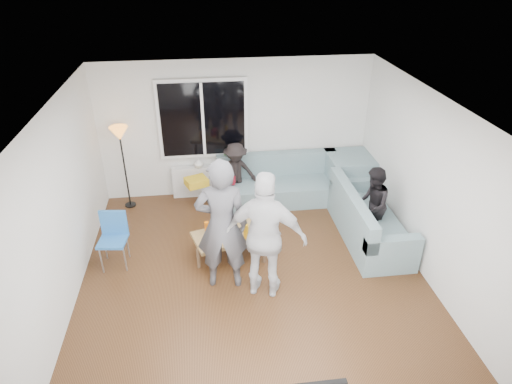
{
  "coord_description": "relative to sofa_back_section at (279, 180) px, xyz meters",
  "views": [
    {
      "loc": [
        -0.62,
        -4.98,
        4.3
      ],
      "look_at": [
        0.1,
        0.6,
        1.15
      ],
      "focal_mm": 31.08,
      "sensor_mm": 36.0,
      "label": 1
    }
  ],
  "objects": [
    {
      "name": "floor",
      "position": [
        -0.75,
        -2.27,
        -0.45
      ],
      "size": [
        5.0,
        5.5,
        0.04
      ],
      "primitive_type": "cube",
      "color": "#56351C",
      "rests_on": "ground"
    },
    {
      "name": "ceiling",
      "position": [
        -0.75,
        -2.27,
        2.2
      ],
      "size": [
        5.0,
        5.5,
        0.04
      ],
      "primitive_type": "cube",
      "color": "white",
      "rests_on": "ground"
    },
    {
      "name": "wall_back",
      "position": [
        -0.75,
        0.5,
        0.88
      ],
      "size": [
        5.0,
        0.04,
        2.6
      ],
      "primitive_type": "cube",
      "color": "silver",
      "rests_on": "ground"
    },
    {
      "name": "wall_left",
      "position": [
        -3.27,
        -2.27,
        0.88
      ],
      "size": [
        0.04,
        5.5,
        2.6
      ],
      "primitive_type": "cube",
      "color": "silver",
      "rests_on": "ground"
    },
    {
      "name": "wall_right",
      "position": [
        1.77,
        -2.27,
        0.88
      ],
      "size": [
        0.04,
        5.5,
        2.6
      ],
      "primitive_type": "cube",
      "color": "silver",
      "rests_on": "ground"
    },
    {
      "name": "window_frame",
      "position": [
        -1.35,
        0.42,
        1.12
      ],
      "size": [
        1.62,
        0.06,
        1.47
      ],
      "primitive_type": "cube",
      "color": "white",
      "rests_on": "wall_back"
    },
    {
      "name": "window_glass",
      "position": [
        -1.35,
        0.38,
        1.12
      ],
      "size": [
        1.5,
        0.02,
        1.35
      ],
      "primitive_type": "cube",
      "color": "black",
      "rests_on": "window_frame"
    },
    {
      "name": "window_mullion",
      "position": [
        -1.35,
        0.37,
        1.12
      ],
      "size": [
        0.05,
        0.03,
        1.35
      ],
      "primitive_type": "cube",
      "color": "white",
      "rests_on": "window_frame"
    },
    {
      "name": "radiator",
      "position": [
        -1.35,
        0.38,
        -0.11
      ],
      "size": [
        1.3,
        0.12,
        0.62
      ],
      "primitive_type": "cube",
      "color": "silver",
      "rests_on": "floor"
    },
    {
      "name": "potted_plant",
      "position": [
        -0.98,
        0.35,
        0.38
      ],
      "size": [
        0.24,
        0.22,
        0.37
      ],
      "primitive_type": "imported",
      "rotation": [
        0.0,
        0.0,
        0.29
      ],
      "color": "#35692A",
      "rests_on": "radiator"
    },
    {
      "name": "vase",
      "position": [
        -1.48,
        0.35,
        0.29
      ],
      "size": [
        0.21,
        0.21,
        0.18
      ],
      "primitive_type": "imported",
      "rotation": [
        0.0,
        0.0,
        0.18
      ],
      "color": "silver",
      "rests_on": "radiator"
    },
    {
      "name": "sofa_back_section",
      "position": [
        0.0,
        0.0,
        0.0
      ],
      "size": [
        2.3,
        0.85,
        0.85
      ],
      "primitive_type": null,
      "color": "slate",
      "rests_on": "floor"
    },
    {
      "name": "sofa_right_section",
      "position": [
        1.27,
        -1.42,
        0.0
      ],
      "size": [
        2.0,
        0.85,
        0.85
      ],
      "primitive_type": null,
      "rotation": [
        0.0,
        0.0,
        1.57
      ],
      "color": "slate",
      "rests_on": "floor"
    },
    {
      "name": "sofa_corner",
      "position": [
        1.36,
        0.0,
        0.0
      ],
      "size": [
        0.85,
        0.85,
        0.85
      ],
      "primitive_type": "cube",
      "color": "slate",
      "rests_on": "floor"
    },
    {
      "name": "cushion_yellow",
      "position": [
        -1.54,
        -0.02,
        0.09
      ],
      "size": [
        0.47,
        0.44,
        0.14
      ],
      "primitive_type": "cube",
      "rotation": [
        0.0,
        0.0,
        0.37
      ],
      "color": "gold",
      "rests_on": "sofa_back_section"
    },
    {
      "name": "cushion_red",
      "position": [
        -0.99,
        0.06,
        0.09
      ],
      "size": [
        0.41,
        0.36,
        0.13
      ],
      "primitive_type": "cube",
      "rotation": [
        0.0,
        0.0,
        -0.18
      ],
      "color": "maroon",
      "rests_on": "sofa_back_section"
    },
    {
      "name": "coffee_table",
      "position": [
        -1.05,
        -1.61,
        -0.22
      ],
      "size": [
        1.22,
        0.88,
        0.4
      ],
      "primitive_type": "cube",
      "rotation": [
        0.0,
        0.0,
        0.28
      ],
      "color": "#9A7A4A",
      "rests_on": "floor"
    },
    {
      "name": "pitcher",
      "position": [
        -1.11,
        -1.71,
        0.06
      ],
      "size": [
        0.17,
        0.17,
        0.17
      ],
      "primitive_type": "cylinder",
      "color": "maroon",
      "rests_on": "coffee_table"
    },
    {
      "name": "side_chair",
      "position": [
        -2.8,
        -1.63,
        0.01
      ],
      "size": [
        0.45,
        0.45,
        0.86
      ],
      "primitive_type": null,
      "rotation": [
        0.0,
        0.0,
        -0.12
      ],
      "color": "#296BB5",
      "rests_on": "floor"
    },
    {
      "name": "floor_lamp",
      "position": [
        -2.8,
        0.15,
        0.36
      ],
      "size": [
        0.32,
        0.32,
        1.56
      ],
      "primitive_type": null,
      "color": "orange",
      "rests_on": "floor"
    },
    {
      "name": "player_left",
      "position": [
        -1.19,
        -2.24,
        0.56
      ],
      "size": [
        0.76,
        0.54,
        1.97
      ],
      "primitive_type": "imported",
      "rotation": [
        0.0,
        0.0,
        3.04
      ],
      "color": "#49494E",
      "rests_on": "floor"
    },
    {
      "name": "player_right",
      "position": [
        -0.63,
        -2.5,
        0.51
      ],
      "size": [
        1.19,
        0.8,
        1.87
      ],
      "primitive_type": "imported",
      "rotation": [
        0.0,
        0.0,
        2.8
      ],
      "color": "silver",
      "rests_on": "floor"
    },
    {
      "name": "spectator_right",
      "position": [
        1.27,
        -1.42,
        0.21
      ],
      "size": [
        0.66,
        0.75,
        1.28
      ],
      "primitive_type": "imported",
      "rotation": [
        0.0,
        0.0,
        -1.9
      ],
      "color": "black",
      "rests_on": "floor"
    },
    {
      "name": "spectator_back",
      "position": [
        -0.81,
        0.03,
        0.18
      ],
      "size": [
        0.85,
        0.59,
        1.21
      ],
      "primitive_type": "imported",
      "rotation": [
        0.0,
        0.0,
        0.19
      ],
      "color": "black",
      "rests_on": "floor"
    },
    {
      "name": "bottle_b",
      "position": [
        -1.16,
        -1.74,
        0.08
      ],
      "size": [
        0.08,
        0.08,
        0.21
      ],
      "primitive_type": "cylinder",
      "color": "#209D1C",
      "rests_on": "coffee_table"
    },
    {
      "name": "bottle_a",
      "position": [
        -1.4,
        -1.52,
        0.07
      ],
      "size": [
        0.07,
        0.07,
        0.19
      ],
      "primitive_type": "cylinder",
      "color": "orange",
      "rests_on": "coffee_table"
    },
    {
      "name": "bottle_c",
      "position": [
        -1.03,
        -1.5,
        0.09
      ],
      "size": [
        0.07,
        0.07,
        0.22
      ],
      "primitive_type": "cylinder",
      "color": "black",
      "rests_on": "coffee_table"
    },
    {
      "name": "bottle_d",
      "position": [
        -0.82,
        -1.74,
        0.09
      ],
      "size": [
        0.07,
        0.07,
        0.24
      ],
      "primitive_type": "cylinder",
      "color": "gold",
      "rests_on": "coffee_table"
    }
  ]
}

